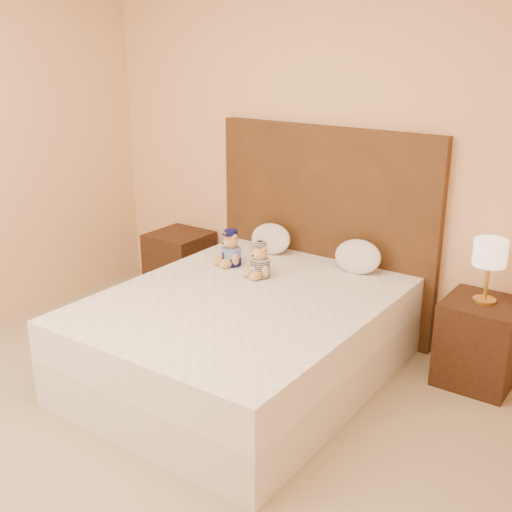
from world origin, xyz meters
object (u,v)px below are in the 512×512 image
(lamp, at_px, (490,256))
(pillow_right, at_px, (358,255))
(nightstand_right, at_px, (479,342))
(pillow_left, at_px, (271,237))
(bed, at_px, (243,337))
(nightstand_left, at_px, (180,265))
(teddy_police, at_px, (231,248))
(teddy_prisoner, at_px, (260,260))

(lamp, xyz_separation_m, pillow_right, (-0.88, 0.03, -0.18))
(nightstand_right, bearing_deg, pillow_left, 178.93)
(lamp, distance_m, pillow_right, 0.90)
(nightstand_right, height_order, lamp, lamp)
(lamp, bearing_deg, pillow_right, 178.05)
(bed, bearing_deg, nightstand_left, 147.38)
(nightstand_left, distance_m, teddy_police, 0.98)
(teddy_prisoner, distance_m, pillow_left, 0.52)
(teddy_prisoner, height_order, pillow_right, pillow_right)
(lamp, bearing_deg, nightstand_left, 180.00)
(bed, relative_size, nightstand_right, 3.64)
(bed, distance_m, lamp, 1.59)
(pillow_right, bearing_deg, pillow_left, 180.00)
(teddy_police, height_order, teddy_prisoner, teddy_police)
(teddy_prisoner, bearing_deg, teddy_police, -179.00)
(bed, xyz_separation_m, lamp, (1.25, 0.80, 0.57))
(teddy_police, relative_size, pillow_left, 0.76)
(nightstand_left, bearing_deg, nightstand_right, 0.00)
(teddy_police, bearing_deg, pillow_right, 45.77)
(nightstand_right, bearing_deg, lamp, 180.00)
(bed, height_order, nightstand_left, same)
(nightstand_left, xyz_separation_m, teddy_police, (0.82, -0.36, 0.40))
(nightstand_right, xyz_separation_m, teddy_police, (-1.68, -0.36, 0.40))
(nightstand_right, relative_size, lamp, 1.38)
(bed, xyz_separation_m, pillow_left, (-0.35, 0.83, 0.39))
(bed, relative_size, pillow_right, 5.85)
(bed, xyz_separation_m, nightstand_right, (1.25, 0.80, -0.00))
(lamp, height_order, teddy_prisoner, lamp)
(nightstand_left, relative_size, pillow_left, 1.64)
(nightstand_right, xyz_separation_m, lamp, (-0.00, 0.00, 0.57))
(nightstand_right, relative_size, teddy_police, 2.17)
(nightstand_right, height_order, pillow_right, pillow_right)
(teddy_police, bearing_deg, lamp, 31.80)
(nightstand_left, bearing_deg, teddy_prisoner, -21.22)
(nightstand_left, xyz_separation_m, pillow_right, (1.62, 0.03, 0.40))
(nightstand_right, relative_size, teddy_prisoner, 2.35)
(bed, bearing_deg, teddy_prisoner, 109.02)
(nightstand_left, distance_m, nightstand_right, 2.50)
(nightstand_right, xyz_separation_m, pillow_left, (-1.60, 0.03, 0.39))
(teddy_prisoner, bearing_deg, nightstand_left, 174.02)
(nightstand_left, bearing_deg, pillow_right, 1.06)
(lamp, bearing_deg, nightstand_right, 0.00)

